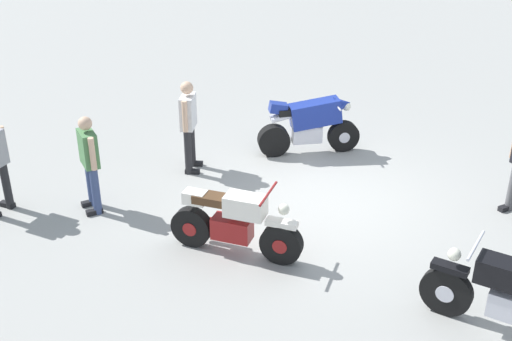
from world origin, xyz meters
name	(u,v)px	position (x,y,z in m)	size (l,w,h in m)	color
ground_plane	(321,200)	(0.00, 0.00, 0.00)	(40.00, 40.00, 0.00)	#9E9E99
motorcycle_blue_sportbike	(310,124)	(0.51, -1.80, 0.59)	(1.87, 1.00, 1.14)	black
motorcycle_black_cruiser	(512,298)	(-2.61, 2.71, 0.52)	(2.03, 0.92, 1.09)	black
motorcycle_cream_vintage	(235,223)	(0.95, 1.83, 0.49)	(1.96, 0.70, 1.07)	black
person_in_white_shirt	(189,121)	(2.46, -0.57, 0.94)	(0.36, 0.65, 1.66)	#262628
person_in_green_shirt	(89,159)	(3.47, 1.16, 0.89)	(0.52, 0.54, 1.58)	#384772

